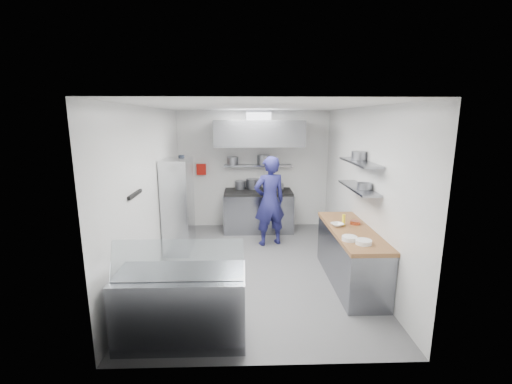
{
  "coord_description": "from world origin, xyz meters",
  "views": [
    {
      "loc": [
        -0.2,
        -5.71,
        2.6
      ],
      "look_at": [
        0.0,
        0.6,
        1.25
      ],
      "focal_mm": 24.0,
      "sensor_mm": 36.0,
      "label": 1
    }
  ],
  "objects_px": {
    "display_case": "(182,306)",
    "gas_range": "(258,212)",
    "wire_rack": "(178,205)",
    "chef": "(270,201)"
  },
  "relations": [
    {
      "from": "display_case",
      "to": "gas_range",
      "type": "bearing_deg",
      "value": 75.49
    },
    {
      "from": "chef",
      "to": "wire_rack",
      "type": "xyz_separation_m",
      "value": [
        -1.83,
        -0.26,
        -0.01
      ]
    },
    {
      "from": "chef",
      "to": "wire_rack",
      "type": "height_order",
      "value": "chef"
    },
    {
      "from": "gas_range",
      "to": "chef",
      "type": "distance_m",
      "value": 1.08
    },
    {
      "from": "wire_rack",
      "to": "chef",
      "type": "bearing_deg",
      "value": 8.14
    },
    {
      "from": "chef",
      "to": "display_case",
      "type": "height_order",
      "value": "chef"
    },
    {
      "from": "chef",
      "to": "display_case",
      "type": "xyz_separation_m",
      "value": [
        -1.26,
        -3.16,
        -0.51
      ]
    },
    {
      "from": "gas_range",
      "to": "display_case",
      "type": "bearing_deg",
      "value": -104.51
    },
    {
      "from": "gas_range",
      "to": "chef",
      "type": "height_order",
      "value": "chef"
    },
    {
      "from": "chef",
      "to": "display_case",
      "type": "bearing_deg",
      "value": 49.38
    }
  ]
}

